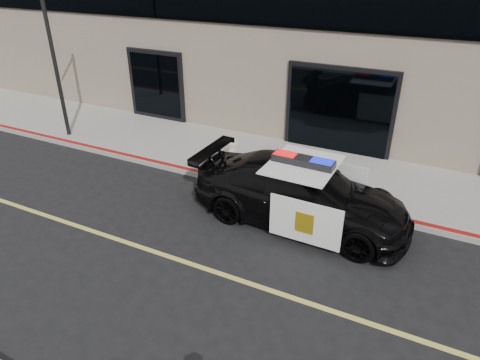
% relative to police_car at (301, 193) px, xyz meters
% --- Properties ---
extents(ground, '(120.00, 120.00, 0.00)m').
position_rel_police_car_xyz_m(ground, '(0.71, -2.62, -0.77)').
color(ground, black).
rests_on(ground, ground).
extents(sidewalk_n, '(60.00, 3.50, 0.15)m').
position_rel_police_car_xyz_m(sidewalk_n, '(0.71, 2.63, -0.70)').
color(sidewalk_n, gray).
rests_on(sidewalk_n, ground).
extents(police_car, '(2.54, 5.36, 1.72)m').
position_rel_police_car_xyz_m(police_car, '(0.00, 0.00, 0.00)').
color(police_car, black).
rests_on(police_car, ground).
extents(fire_hydrant, '(0.38, 0.53, 0.84)m').
position_rel_police_car_xyz_m(fire_hydrant, '(-2.83, 1.96, -0.23)').
color(fire_hydrant, beige).
rests_on(fire_hydrant, sidewalk_n).
extents(street_light, '(0.13, 1.20, 4.72)m').
position_rel_police_car_xyz_m(street_light, '(-9.15, 1.39, 1.99)').
color(street_light, black).
rests_on(street_light, sidewalk_n).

